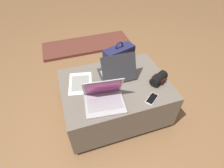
{
  "coord_description": "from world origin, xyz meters",
  "views": [
    {
      "loc": [
        -0.39,
        -1.1,
        1.55
      ],
      "look_at": [
        -0.06,
        -0.07,
        0.51
      ],
      "focal_mm": 28.0,
      "sensor_mm": 36.0,
      "label": 1
    }
  ],
  "objects_px": {
    "backpack": "(118,66)",
    "paper_sheet": "(80,83)",
    "laptop_far": "(117,72)",
    "laptop_near": "(104,98)",
    "wrist_brace": "(159,79)",
    "cell_phone": "(152,99)"
  },
  "relations": [
    {
      "from": "laptop_far",
      "to": "cell_phone",
      "type": "relative_size",
      "value": 2.24
    },
    {
      "from": "cell_phone",
      "to": "paper_sheet",
      "type": "bearing_deg",
      "value": 17.19
    },
    {
      "from": "laptop_far",
      "to": "paper_sheet",
      "type": "bearing_deg",
      "value": -2.22
    },
    {
      "from": "laptop_near",
      "to": "backpack",
      "type": "height_order",
      "value": "laptop_near"
    },
    {
      "from": "laptop_near",
      "to": "wrist_brace",
      "type": "distance_m",
      "value": 0.55
    },
    {
      "from": "cell_phone",
      "to": "laptop_near",
      "type": "bearing_deg",
      "value": 38.99
    },
    {
      "from": "backpack",
      "to": "paper_sheet",
      "type": "xyz_separation_m",
      "value": [
        -0.51,
        -0.36,
        0.19
      ]
    },
    {
      "from": "wrist_brace",
      "to": "cell_phone",
      "type": "bearing_deg",
      "value": -131.5
    },
    {
      "from": "backpack",
      "to": "paper_sheet",
      "type": "relative_size",
      "value": 1.73
    },
    {
      "from": "backpack",
      "to": "paper_sheet",
      "type": "distance_m",
      "value": 0.65
    },
    {
      "from": "laptop_far",
      "to": "paper_sheet",
      "type": "relative_size",
      "value": 0.98
    },
    {
      "from": "laptop_far",
      "to": "wrist_brace",
      "type": "distance_m",
      "value": 0.39
    },
    {
      "from": "laptop_far",
      "to": "cell_phone",
      "type": "distance_m",
      "value": 0.41
    },
    {
      "from": "laptop_near",
      "to": "laptop_far",
      "type": "xyz_separation_m",
      "value": [
        0.21,
        0.27,
        0.0
      ]
    },
    {
      "from": "laptop_far",
      "to": "wrist_brace",
      "type": "height_order",
      "value": "laptop_far"
    },
    {
      "from": "laptop_near",
      "to": "paper_sheet",
      "type": "height_order",
      "value": "laptop_near"
    },
    {
      "from": "laptop_near",
      "to": "cell_phone",
      "type": "distance_m",
      "value": 0.41
    },
    {
      "from": "cell_phone",
      "to": "laptop_far",
      "type": "bearing_deg",
      "value": -10.52
    },
    {
      "from": "paper_sheet",
      "to": "wrist_brace",
      "type": "relative_size",
      "value": 1.7
    },
    {
      "from": "cell_phone",
      "to": "backpack",
      "type": "relative_size",
      "value": 0.25
    },
    {
      "from": "cell_phone",
      "to": "paper_sheet",
      "type": "height_order",
      "value": "cell_phone"
    },
    {
      "from": "laptop_near",
      "to": "paper_sheet",
      "type": "distance_m",
      "value": 0.33
    }
  ]
}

